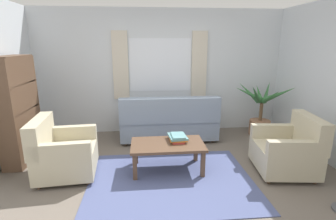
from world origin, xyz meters
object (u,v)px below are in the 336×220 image
object	(u,v)px
armchair_left	(62,153)
coffee_table	(168,147)
armchair_right	(289,150)
bookshelf	(21,108)
book_stack_on_table	(178,138)
potted_plant	(261,113)
couch	(169,122)

from	to	relation	value
armchair_left	coffee_table	size ratio (longest dim) A/B	0.82
armchair_right	bookshelf	size ratio (longest dim) A/B	0.54
book_stack_on_table	potted_plant	bearing A→B (deg)	33.71
couch	book_stack_on_table	xyz separation A→B (m)	(0.02, -1.19, 0.12)
couch	potted_plant	xyz separation A→B (m)	(1.95, 0.10, 0.12)
armchair_right	bookshelf	world-z (taller)	bookshelf
couch	armchair_left	distance (m)	2.13
armchair_left	bookshelf	bearing A→B (deg)	46.50
book_stack_on_table	armchair_right	bearing A→B (deg)	-11.04
coffee_table	potted_plant	bearing A→B (deg)	33.41
coffee_table	book_stack_on_table	xyz separation A→B (m)	(0.16, 0.09, 0.11)
couch	book_stack_on_table	size ratio (longest dim) A/B	5.20
couch	bookshelf	world-z (taller)	bookshelf
armchair_left	armchair_right	world-z (taller)	same
book_stack_on_table	armchair_left	bearing A→B (deg)	-176.65
armchair_right	potted_plant	xyz separation A→B (m)	(0.30, 1.61, 0.13)
potted_plant	armchair_right	bearing A→B (deg)	-100.51
armchair_left	armchair_right	distance (m)	3.36
armchair_left	coffee_table	xyz separation A→B (m)	(1.55, 0.01, 0.03)
armchair_right	potted_plant	size ratio (longest dim) A/B	0.79
coffee_table	bookshelf	size ratio (longest dim) A/B	0.64
armchair_left	coffee_table	bearing A→B (deg)	-94.44
armchair_left	armchair_right	xyz separation A→B (m)	(3.35, -0.22, 0.00)
coffee_table	couch	bearing A→B (deg)	83.59
couch	book_stack_on_table	bearing A→B (deg)	90.97
armchair_left	coffee_table	distance (m)	1.55
coffee_table	book_stack_on_table	distance (m)	0.22
couch	bookshelf	xyz separation A→B (m)	(-2.47, -0.67, 0.52)
bookshelf	book_stack_on_table	bearing A→B (deg)	78.10
armchair_right	bookshelf	bearing A→B (deg)	-95.03
couch	armchair_left	bearing A→B (deg)	37.32
armchair_right	book_stack_on_table	distance (m)	1.67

